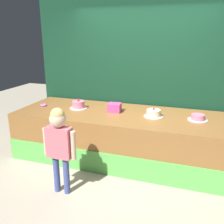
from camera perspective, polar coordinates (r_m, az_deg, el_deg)
ground_plane at (r=3.77m, az=2.24°, el=-14.84°), size 12.00×12.00×0.00m
stage_platform at (r=4.12m, az=4.73°, el=-5.83°), size 3.88×1.26×0.79m
curtain_backdrop at (r=4.52m, az=7.37°, el=11.80°), size 4.09×0.08×3.17m
child_figure at (r=3.17m, az=-12.15°, el=-6.27°), size 0.45×0.21×1.17m
pink_box at (r=4.09m, az=0.59°, el=1.03°), size 0.22×0.20×0.14m
donut at (r=4.61m, az=-15.57°, el=1.54°), size 0.11×0.11×0.04m
cake_far_left at (r=4.33m, az=-7.77°, el=1.65°), size 0.31×0.31×0.17m
cake_center_left at (r=3.90m, az=9.59°, el=-0.31°), size 0.30×0.30×0.15m
cake_center_right at (r=3.91m, az=19.27°, el=-1.24°), size 0.29×0.29×0.09m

